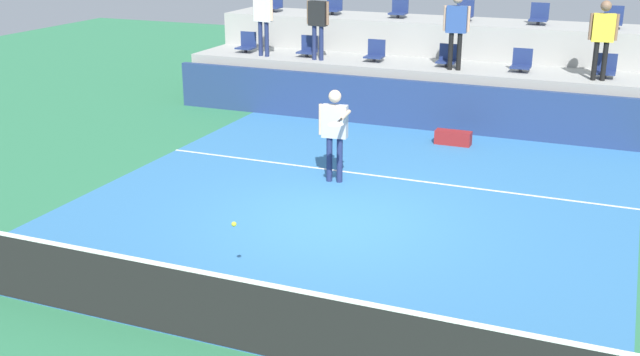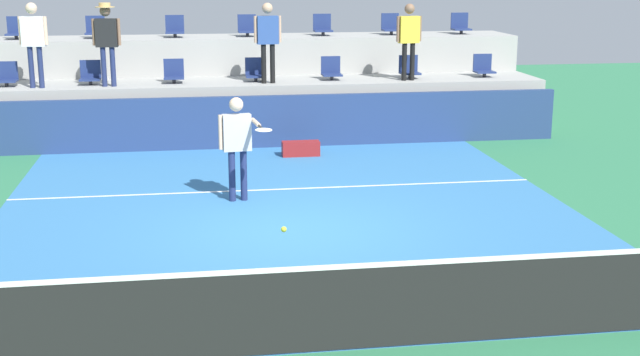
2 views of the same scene
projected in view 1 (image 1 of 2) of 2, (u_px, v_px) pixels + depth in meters
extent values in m
plane|color=#2D754C|center=(335.00, 221.00, 12.21)|extent=(40.00, 40.00, 0.00)
cube|color=teal|center=(356.00, 201.00, 13.08)|extent=(9.00, 10.00, 0.01)
cube|color=white|center=(382.00, 176.00, 14.31)|extent=(9.00, 0.06, 0.00)
cube|color=black|center=(205.00, 308.00, 8.56)|extent=(10.40, 0.01, 0.87)
cube|color=white|center=(203.00, 272.00, 8.42)|extent=(10.40, 0.02, 0.05)
cube|color=navy|center=(432.00, 106.00, 17.28)|extent=(13.00, 0.16, 1.10)
cube|color=#9E9E99|center=(446.00, 92.00, 18.39)|extent=(13.00, 1.80, 1.25)
cube|color=#9E9E99|center=(463.00, 62.00, 19.83)|extent=(13.00, 1.80, 2.10)
cylinder|color=#2D2D33|center=(246.00, 51.00, 19.96)|extent=(0.08, 0.08, 0.10)
cube|color=navy|center=(246.00, 48.00, 19.94)|extent=(0.44, 0.40, 0.04)
cube|color=navy|center=(249.00, 39.00, 20.03)|extent=(0.44, 0.04, 0.38)
cylinder|color=#2D2D33|center=(307.00, 55.00, 19.33)|extent=(0.08, 0.08, 0.10)
cube|color=navy|center=(307.00, 52.00, 19.31)|extent=(0.44, 0.40, 0.04)
cube|color=navy|center=(310.00, 43.00, 19.40)|extent=(0.44, 0.04, 0.38)
cylinder|color=#2D2D33|center=(374.00, 60.00, 18.69)|extent=(0.08, 0.08, 0.10)
cube|color=navy|center=(374.00, 57.00, 18.66)|extent=(0.44, 0.40, 0.04)
cube|color=navy|center=(377.00, 47.00, 18.75)|extent=(0.44, 0.04, 0.38)
cylinder|color=#2D2D33|center=(446.00, 65.00, 18.04)|extent=(0.08, 0.08, 0.10)
cube|color=navy|center=(446.00, 62.00, 18.02)|extent=(0.44, 0.40, 0.04)
cube|color=navy|center=(449.00, 52.00, 18.11)|extent=(0.44, 0.04, 0.38)
cylinder|color=#2D2D33|center=(520.00, 70.00, 17.42)|extent=(0.08, 0.08, 0.10)
cube|color=navy|center=(521.00, 67.00, 17.40)|extent=(0.44, 0.40, 0.04)
cube|color=navy|center=(523.00, 57.00, 17.49)|extent=(0.44, 0.04, 0.38)
cylinder|color=#2D2D33|center=(605.00, 76.00, 16.77)|extent=(0.08, 0.08, 0.10)
cube|color=navy|center=(605.00, 73.00, 16.74)|extent=(0.44, 0.40, 0.04)
cube|color=navy|center=(607.00, 62.00, 16.83)|extent=(0.44, 0.04, 0.38)
cylinder|color=#2D2D33|center=(273.00, 10.00, 21.28)|extent=(0.08, 0.08, 0.10)
cube|color=navy|center=(273.00, 7.00, 21.26)|extent=(0.44, 0.40, 0.04)
cylinder|color=#2D2D33|center=(332.00, 13.00, 20.64)|extent=(0.08, 0.08, 0.10)
cube|color=navy|center=(332.00, 10.00, 20.62)|extent=(0.44, 0.40, 0.04)
cube|color=navy|center=(335.00, 2.00, 20.71)|extent=(0.44, 0.04, 0.38)
cylinder|color=#2D2D33|center=(398.00, 16.00, 19.98)|extent=(0.08, 0.08, 0.10)
cube|color=navy|center=(398.00, 13.00, 19.95)|extent=(0.44, 0.40, 0.04)
cube|color=navy|center=(400.00, 5.00, 20.04)|extent=(0.44, 0.04, 0.38)
cylinder|color=#2D2D33|center=(463.00, 19.00, 19.36)|extent=(0.08, 0.08, 0.10)
cube|color=navy|center=(463.00, 17.00, 19.33)|extent=(0.44, 0.40, 0.04)
cube|color=navy|center=(465.00, 7.00, 19.42)|extent=(0.44, 0.04, 0.38)
cylinder|color=#2D2D33|center=(538.00, 23.00, 18.69)|extent=(0.08, 0.08, 0.10)
cube|color=navy|center=(538.00, 20.00, 18.67)|extent=(0.44, 0.40, 0.04)
cube|color=navy|center=(540.00, 11.00, 18.76)|extent=(0.44, 0.04, 0.38)
cylinder|color=#2D2D33|center=(612.00, 27.00, 18.07)|extent=(0.08, 0.08, 0.10)
cube|color=navy|center=(612.00, 24.00, 18.05)|extent=(0.44, 0.40, 0.04)
cube|color=navy|center=(614.00, 14.00, 18.14)|extent=(0.44, 0.04, 0.38)
cylinder|color=navy|center=(329.00, 159.00, 13.94)|extent=(0.12, 0.12, 0.84)
cylinder|color=navy|center=(340.00, 160.00, 13.89)|extent=(0.12, 0.12, 0.84)
cube|color=#B2B2B7|center=(335.00, 121.00, 13.68)|extent=(0.47, 0.23, 0.60)
sphere|color=beige|center=(335.00, 96.00, 13.53)|extent=(0.25, 0.25, 0.23)
cylinder|color=beige|center=(321.00, 119.00, 13.74)|extent=(0.08, 0.08, 0.56)
cylinder|color=beige|center=(345.00, 115.00, 13.30)|extent=(0.13, 0.54, 0.07)
cylinder|color=black|center=(340.00, 120.00, 12.97)|extent=(0.06, 0.26, 0.04)
ellipsoid|color=silver|center=(336.00, 124.00, 12.72)|extent=(0.29, 0.35, 0.03)
cylinder|color=navy|center=(261.00, 39.00, 19.38)|extent=(0.13, 0.13, 0.87)
cylinder|color=navy|center=(267.00, 39.00, 19.28)|extent=(0.13, 0.13, 0.87)
cube|color=white|center=(263.00, 9.00, 19.09)|extent=(0.50, 0.27, 0.62)
cylinder|color=beige|center=(254.00, 8.00, 19.22)|extent=(0.08, 0.08, 0.58)
cylinder|color=beige|center=(272.00, 9.00, 18.94)|extent=(0.08, 0.08, 0.58)
cylinder|color=navy|center=(314.00, 43.00, 18.84)|extent=(0.12, 0.12, 0.84)
cylinder|color=navy|center=(321.00, 43.00, 18.76)|extent=(0.12, 0.12, 0.84)
cube|color=black|center=(318.00, 13.00, 18.57)|extent=(0.47, 0.21, 0.59)
cylinder|color=#846047|center=(308.00, 12.00, 18.67)|extent=(0.07, 0.07, 0.56)
cylinder|color=#846047|center=(327.00, 13.00, 18.45)|extent=(0.07, 0.07, 0.56)
cylinder|color=black|center=(451.00, 51.00, 17.59)|extent=(0.12, 0.12, 0.85)
cylinder|color=black|center=(459.00, 52.00, 17.54)|extent=(0.12, 0.12, 0.85)
cube|color=#2D4C8C|center=(457.00, 19.00, 17.33)|extent=(0.48, 0.22, 0.60)
cylinder|color=tan|center=(445.00, 18.00, 17.40)|extent=(0.08, 0.08, 0.57)
cylinder|color=tan|center=(469.00, 19.00, 17.25)|extent=(0.08, 0.08, 0.57)
cylinder|color=black|center=(595.00, 61.00, 16.45)|extent=(0.12, 0.12, 0.83)
cylinder|color=black|center=(604.00, 61.00, 16.41)|extent=(0.12, 0.12, 0.83)
cube|color=yellow|center=(604.00, 28.00, 16.20)|extent=(0.47, 0.23, 0.59)
sphere|color=#846047|center=(606.00, 6.00, 16.05)|extent=(0.25, 0.25, 0.23)
cylinder|color=#846047|center=(591.00, 26.00, 16.26)|extent=(0.08, 0.08, 0.56)
cylinder|color=#846047|center=(617.00, 27.00, 16.13)|extent=(0.08, 0.08, 0.56)
sphere|color=#CCE033|center=(234.00, 224.00, 9.92)|extent=(0.07, 0.07, 0.07)
cube|color=maroon|center=(453.00, 138.00, 16.28)|extent=(0.76, 0.28, 0.30)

